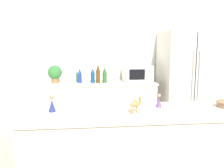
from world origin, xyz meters
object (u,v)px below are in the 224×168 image
Objects in this scene: paper_towel_roll at (69,76)px; back_bottle_2 at (93,75)px; potted_plant at (55,73)px; camel_figurine at (136,104)px; wise_man_figurine_blue at (159,101)px; back_bottle_1 at (105,75)px; microwave at (137,73)px; back_bottle_0 at (78,75)px; refrigerator at (185,84)px; back_bottle_4 at (98,74)px; wise_man_figurine_crimson at (52,105)px; back_bottle_3 at (80,76)px.

back_bottle_2 is at bearing 2.13° from paper_towel_roll.
potted_plant reaches higher than camel_figurine.
wise_man_figurine_blue is at bearing -71.67° from back_bottle_2.
back_bottle_1 is at bearing 102.20° from wise_man_figurine_blue.
paper_towel_roll is 0.89× the size of back_bottle_1.
back_bottle_0 is at bearing 179.89° from microwave.
microwave is 2.05m from camel_figurine.
paper_towel_roll is at bearing -177.87° from back_bottle_2.
refrigerator is 5.52× the size of back_bottle_4.
wise_man_figurine_crimson is (-0.70, 0.13, -0.02)m from camel_figurine.
back_bottle_4 is at bearing 105.79° from wise_man_figurine_blue.
back_bottle_1 is at bearing 7.09° from back_bottle_4.
back_bottle_0 is at bearing 85.68° from wise_man_figurine_crimson.
microwave is 1.91× the size of back_bottle_3.
back_bottle_3 is at bearing 105.49° from camel_figurine.
back_bottle_4 reaches higher than back_bottle_0.
refrigerator is at bearing -0.93° from back_bottle_3.
microwave is 3.72× the size of wise_man_figurine_blue.
refrigerator reaches higher than back_bottle_3.
back_bottle_4 reaches higher than paper_towel_roll.
camel_figurine is at bearing -64.26° from potted_plant.
wise_man_figurine_crimson is at bearing -102.27° from back_bottle_2.
back_bottle_4 reaches higher than camel_figurine.
back_bottle_1 is (-1.41, 0.02, 0.17)m from refrigerator.
refrigerator is at bearing -3.37° from back_bottle_0.
wise_man_figurine_blue is at bearing 34.72° from camel_figurine.
back_bottle_1 is at bearing -11.10° from back_bottle_0.
camel_figurine is (0.32, -1.91, -0.03)m from back_bottle_2.
potted_plant is at bearing 167.64° from paper_towel_roll.
back_bottle_3 is 1.95× the size of wise_man_figurine_blue.
back_bottle_1 is (0.82, -0.04, -0.04)m from potted_plant.
microwave reaches higher than back_bottle_1.
back_bottle_0 is 1.87m from wise_man_figurine_crimson.
back_bottle_0 is at bearing 34.33° from paper_towel_roll.
potted_plant is 0.38m from back_bottle_0.
back_bottle_2 is 1.94m from camel_figurine.
back_bottle_4 is 2.24× the size of wise_man_figurine_crimson.
back_bottle_3 is (0.41, -0.03, -0.05)m from potted_plant.
potted_plant reaches higher than back_bottle_0.
paper_towel_roll is 1.70× the size of camel_figurine.
wise_man_figurine_blue is at bearing -60.71° from paper_towel_roll.
microwave is 0.59m from back_bottle_1.
potted_plant is at bearing 178.40° from refrigerator.
back_bottle_1 is 1.87× the size of wise_man_figurine_crimson.
camel_figurine is at bearing -80.62° from back_bottle_2.
potted_plant reaches higher than paper_towel_roll.
back_bottle_4 is at bearing -16.83° from back_bottle_0.
paper_towel_roll is (-2.00, 0.01, 0.16)m from refrigerator.
microwave is 1.48× the size of back_bottle_4.
refrigerator is 3.72× the size of microwave.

